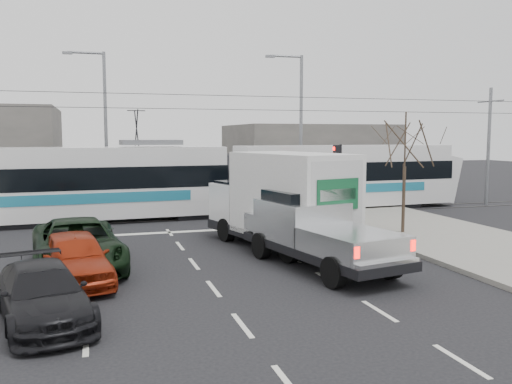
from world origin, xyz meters
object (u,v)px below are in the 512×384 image
object	(u,v)px
red_car	(75,258)
green_car	(77,245)
tram	(229,179)
street_lamp_far	(102,119)
street_lamp_near	(298,120)
bare_tree	(405,145)
box_truck	(283,202)
silver_pickup	(314,229)
navy_pickup	(286,207)
dark_car	(43,294)
traffic_signal	(338,166)

from	to	relation	value
red_car	green_car	bearing A→B (deg)	79.88
tram	street_lamp_far	bearing A→B (deg)	134.83
street_lamp_near	tram	world-z (taller)	street_lamp_near
bare_tree	street_lamp_far	world-z (taller)	street_lamp_far
street_lamp_near	box_truck	bearing A→B (deg)	-113.39
street_lamp_near	street_lamp_far	world-z (taller)	same
silver_pickup	green_car	distance (m)	7.46
tram	green_car	bearing A→B (deg)	-129.38
tram	navy_pickup	distance (m)	6.52
silver_pickup	dark_car	xyz separation A→B (m)	(-7.91, -3.23, -0.53)
street_lamp_far	tram	bearing A→B (deg)	-41.95
bare_tree	red_car	distance (m)	13.83
street_lamp_near	navy_pickup	world-z (taller)	street_lamp_near
traffic_signal	street_lamp_far	world-z (taller)	street_lamp_far
dark_car	tram	bearing A→B (deg)	48.78
bare_tree	street_lamp_far	size ratio (longest dim) A/B	0.56
dark_car	box_truck	bearing A→B (deg)	24.11
street_lamp_far	dark_car	world-z (taller)	street_lamp_far
traffic_signal	street_lamp_near	xyz separation A→B (m)	(0.84, 7.50, 2.37)
street_lamp_far	green_car	world-z (taller)	street_lamp_far
traffic_signal	silver_pickup	world-z (taller)	traffic_signal
red_car	navy_pickup	bearing A→B (deg)	23.47
traffic_signal	red_car	distance (m)	14.30
silver_pickup	navy_pickup	distance (m)	5.30
green_car	dark_car	distance (m)	4.83
green_car	silver_pickup	bearing A→B (deg)	-17.87
green_car	street_lamp_far	bearing A→B (deg)	80.12
bare_tree	navy_pickup	xyz separation A→B (m)	(-4.67, 1.46, -2.61)
box_truck	dark_car	distance (m)	9.84
box_truck	green_car	world-z (taller)	box_truck
bare_tree	red_car	world-z (taller)	bare_tree
navy_pickup	dark_car	xyz separation A→B (m)	(-8.86, -8.44, -0.54)
street_lamp_near	silver_pickup	distance (m)	16.63
street_lamp_near	green_car	distance (m)	19.12
bare_tree	tram	size ratio (longest dim) A/B	0.19
navy_pickup	red_car	xyz separation A→B (m)	(-8.26, -5.29, -0.44)
tram	green_car	world-z (taller)	tram
green_car	red_car	bearing A→B (deg)	-96.78
green_car	navy_pickup	bearing A→B (deg)	18.13
navy_pickup	green_car	distance (m)	9.02
bare_tree	box_truck	world-z (taller)	bare_tree
bare_tree	navy_pickup	size ratio (longest dim) A/B	0.86
street_lamp_near	box_truck	world-z (taller)	street_lamp_near
street_lamp_near	tram	size ratio (longest dim) A/B	0.34
traffic_signal	street_lamp_near	bearing A→B (deg)	83.59
street_lamp_far	navy_pickup	distance (m)	14.53
dark_car	navy_pickup	bearing A→B (deg)	30.66
box_truck	street_lamp_far	bearing A→B (deg)	96.97
street_lamp_far	tram	world-z (taller)	street_lamp_far
traffic_signal	green_car	world-z (taller)	traffic_signal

